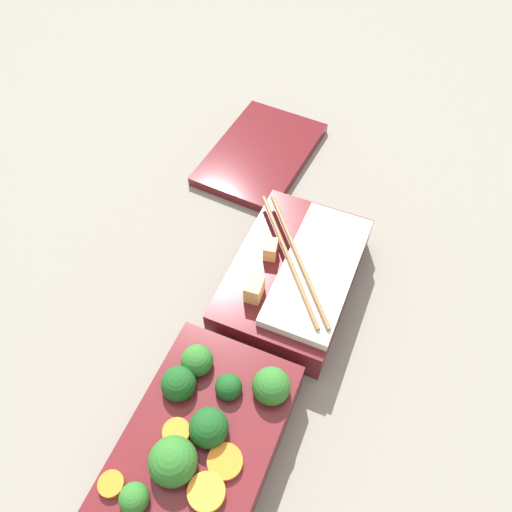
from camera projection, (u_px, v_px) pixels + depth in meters
name	position (u px, v px, depth m)	size (l,w,h in m)	color
ground_plane	(250.00, 366.00, 0.55)	(3.00, 3.00, 0.00)	gray
bento_tray_vegetable	(202.00, 439.00, 0.48)	(0.20, 0.14, 0.08)	maroon
bento_tray_rice	(296.00, 276.00, 0.59)	(0.20, 0.14, 0.07)	maroon
bento_lid	(261.00, 154.00, 0.75)	(0.20, 0.13, 0.01)	maroon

